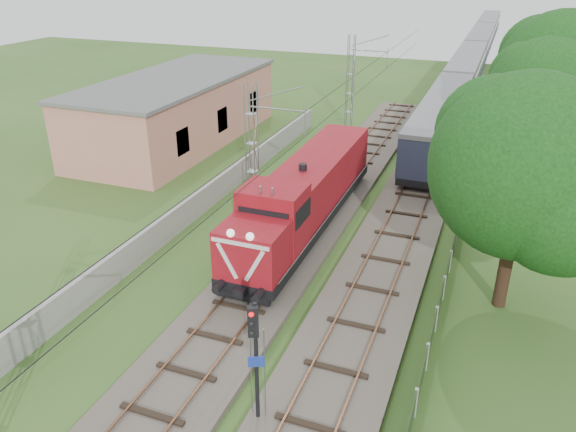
% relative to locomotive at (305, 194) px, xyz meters
% --- Properties ---
extents(ground, '(140.00, 140.00, 0.00)m').
position_rel_locomotive_xyz_m(ground, '(0.00, -12.24, -2.19)').
color(ground, '#2F531F').
rests_on(ground, ground).
extents(track_main, '(4.20, 70.00, 0.45)m').
position_rel_locomotive_xyz_m(track_main, '(0.00, -5.24, -2.01)').
color(track_main, '#6B6054').
rests_on(track_main, ground).
extents(track_side, '(4.20, 80.00, 0.45)m').
position_rel_locomotive_xyz_m(track_side, '(5.00, 7.76, -2.01)').
color(track_side, '#6B6054').
rests_on(track_side, ground).
extents(catenary, '(3.31, 70.00, 8.00)m').
position_rel_locomotive_xyz_m(catenary, '(-2.95, -0.24, 1.86)').
color(catenary, gray).
rests_on(catenary, ground).
extents(boundary_wall, '(0.25, 40.00, 1.50)m').
position_rel_locomotive_xyz_m(boundary_wall, '(-6.50, -0.24, -1.44)').
color(boundary_wall, '#9E9E99').
rests_on(boundary_wall, ground).
extents(station_building, '(8.40, 20.40, 5.22)m').
position_rel_locomotive_xyz_m(station_building, '(-15.00, 11.76, 0.44)').
color(station_building, tan).
rests_on(station_building, ground).
extents(fence, '(0.12, 32.00, 1.20)m').
position_rel_locomotive_xyz_m(fence, '(8.00, -9.24, -1.59)').
color(fence, black).
rests_on(fence, ground).
extents(locomotive, '(2.91, 16.64, 4.23)m').
position_rel_locomotive_xyz_m(locomotive, '(0.00, 0.00, 0.00)').
color(locomotive, black).
rests_on(locomotive, ground).
extents(coach_rake, '(2.90, 86.64, 3.36)m').
position_rel_locomotive_xyz_m(coach_rake, '(5.00, 50.24, 0.24)').
color(coach_rake, black).
rests_on(coach_rake, ground).
extents(signal_post, '(0.49, 0.41, 4.71)m').
position_rel_locomotive_xyz_m(signal_post, '(3.25, -13.94, 1.05)').
color(signal_post, black).
rests_on(signal_post, ground).
extents(tree_a, '(7.85, 7.48, 10.18)m').
position_rel_locomotive_xyz_m(tree_a, '(10.46, -3.78, 4.16)').
color(tree_a, '#382017').
rests_on(tree_a, ground).
extents(tree_b, '(8.45, 8.05, 10.96)m').
position_rel_locomotive_xyz_m(tree_b, '(12.52, 14.24, 4.65)').
color(tree_b, '#382017').
rests_on(tree_b, ground).
extents(tree_c, '(7.44, 7.09, 9.64)m').
position_rel_locomotive_xyz_m(tree_c, '(11.67, 10.91, 3.82)').
color(tree_c, '#382017').
rests_on(tree_c, ground).
extents(tree_d, '(5.88, 5.60, 7.62)m').
position_rel_locomotive_xyz_m(tree_d, '(13.97, 28.77, 2.56)').
color(tree_d, '#382017').
rests_on(tree_d, ground).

